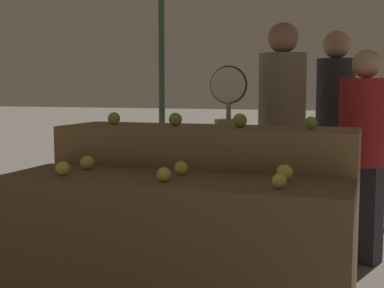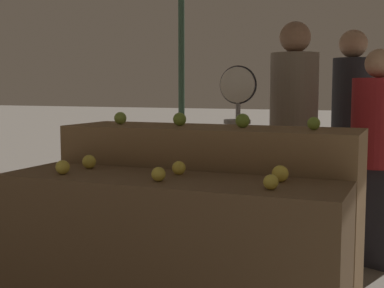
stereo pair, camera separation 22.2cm
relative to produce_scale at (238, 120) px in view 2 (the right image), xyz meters
name	(u,v)px [view 2 (the right image)]	position (x,y,z in m)	size (l,w,h in m)	color
display_counter_front	(168,256)	(0.04, -1.28, -0.65)	(1.84, 0.55, 0.84)	brown
display_counter_back	(209,211)	(0.04, -0.68, -0.54)	(1.84, 0.55, 1.06)	olive
apple_front_0	(63,167)	(-0.54, -1.40, -0.19)	(0.08, 0.08, 0.08)	gold
apple_front_1	(159,174)	(0.04, -1.39, -0.20)	(0.07, 0.07, 0.07)	gold
apple_front_2	(271,182)	(0.62, -1.39, -0.20)	(0.07, 0.07, 0.07)	gold
apple_front_3	(89,162)	(-0.53, -1.16, -0.19)	(0.08, 0.08, 0.08)	gold
apple_front_4	(179,168)	(0.05, -1.17, -0.19)	(0.07, 0.07, 0.07)	yellow
apple_front_5	(280,174)	(0.61, -1.17, -0.19)	(0.08, 0.08, 0.08)	yellow
apple_back_0	(120,118)	(-0.60, -0.68, 0.04)	(0.08, 0.08, 0.08)	#8EB247
apple_back_1	(180,119)	(-0.17, -0.67, 0.04)	(0.09, 0.09, 0.09)	#84AD3D
apple_back_2	(243,121)	(0.25, -0.68, 0.04)	(0.09, 0.09, 0.09)	#7AA338
apple_back_3	(314,123)	(0.68, -0.68, 0.03)	(0.08, 0.08, 0.08)	#84AD3D
produce_scale	(238,120)	(0.00, 0.00, 0.00)	(0.28, 0.20, 1.47)	#99999E
person_vendor_at_scale	(294,121)	(0.34, 0.34, -0.02)	(0.42, 0.42, 1.81)	#2D2D38
person_customer_left	(377,143)	(0.96, 0.28, -0.16)	(0.49, 0.49, 1.58)	#2D2D38
person_customer_right	(351,118)	(0.71, 0.92, -0.02)	(0.41, 0.41, 1.79)	#2D2D38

